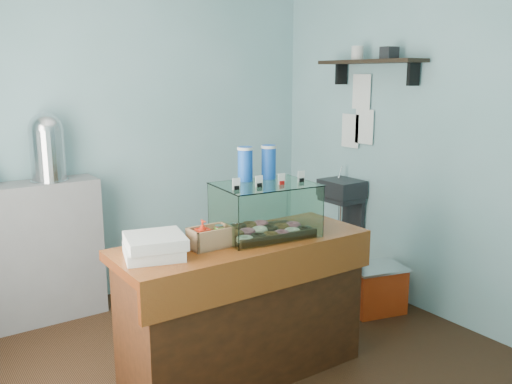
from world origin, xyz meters
TOP-DOWN VIEW (x-y plane):
  - ground at (0.00, 0.00)m, footprint 3.50×3.50m
  - room_shell at (0.03, 0.01)m, footprint 3.54×3.04m
  - counter at (0.00, -0.25)m, footprint 1.60×0.60m
  - back_shelf at (-0.90, 1.32)m, footprint 1.00×0.32m
  - display_case at (0.18, -0.21)m, footprint 0.64×0.50m
  - condiment_crate at (-0.24, -0.26)m, footprint 0.25×0.15m
  - pastry_boxes at (-0.58, -0.24)m, footprint 0.39×0.39m
  - coffee_urn at (-0.74, 1.31)m, footprint 0.28×0.28m
  - red_cooler at (1.41, -0.07)m, footprint 0.51×0.43m

SIDE VIEW (x-z plane):
  - ground at x=0.00m, z-range 0.00..0.00m
  - red_cooler at x=1.41m, z-range 0.00..0.39m
  - counter at x=0.00m, z-range 0.01..0.91m
  - back_shelf at x=-0.90m, z-range 0.00..1.10m
  - condiment_crate at x=-0.24m, z-range 0.88..1.05m
  - pastry_boxes at x=-0.58m, z-range 0.90..1.03m
  - display_case at x=0.18m, z-range 0.80..1.34m
  - coffee_urn at x=-0.74m, z-range 1.11..1.63m
  - room_shell at x=0.03m, z-range 0.30..3.12m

